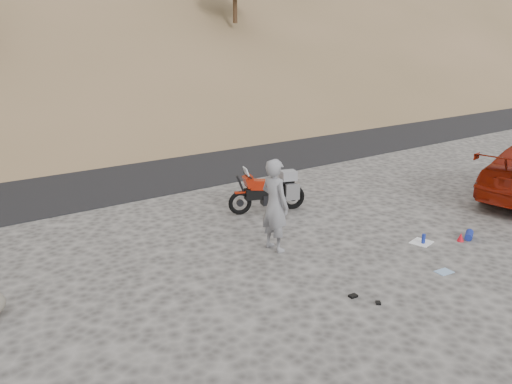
% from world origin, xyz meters
% --- Properties ---
extents(ground, '(140.00, 140.00, 0.00)m').
position_xyz_m(ground, '(0.00, 0.00, 0.00)').
color(ground, '#423F3D').
rests_on(ground, ground).
extents(road, '(120.00, 7.00, 0.05)m').
position_xyz_m(road, '(0.00, 9.00, 0.00)').
color(road, black).
rests_on(road, ground).
extents(motorcycle, '(2.00, 0.94, 1.22)m').
position_xyz_m(motorcycle, '(0.79, 2.72, 0.52)').
color(motorcycle, black).
rests_on(motorcycle, ground).
extents(man, '(0.52, 0.74, 1.94)m').
position_xyz_m(man, '(-0.65, 0.74, 0.00)').
color(man, gray).
rests_on(man, ground).
extents(gear_white_cloth, '(0.51, 0.48, 0.01)m').
position_xyz_m(gear_white_cloth, '(2.13, -0.86, 0.01)').
color(gear_white_cloth, white).
rests_on(gear_white_cloth, ground).
extents(gear_blue_mat, '(0.43, 0.32, 0.16)m').
position_xyz_m(gear_blue_mat, '(3.19, -1.33, 0.08)').
color(gear_blue_mat, navy).
rests_on(gear_blue_mat, ground).
extents(gear_bottle, '(0.10, 0.10, 0.22)m').
position_xyz_m(gear_bottle, '(2.12, -0.92, 0.11)').
color(gear_bottle, navy).
rests_on(gear_bottle, ground).
extents(gear_funnel, '(0.15, 0.15, 0.19)m').
position_xyz_m(gear_funnel, '(2.89, -1.31, 0.09)').
color(gear_funnel, red).
rests_on(gear_funnel, ground).
extents(gear_glove_a, '(0.15, 0.11, 0.04)m').
position_xyz_m(gear_glove_a, '(-0.83, -1.66, 0.02)').
color(gear_glove_a, black).
rests_on(gear_glove_a, ground).
extents(gear_glove_b, '(0.13, 0.13, 0.03)m').
position_xyz_m(gear_glove_b, '(-0.66, -2.07, 0.02)').
color(gear_glove_b, black).
rests_on(gear_glove_b, ground).
extents(gear_blue_cloth, '(0.34, 0.27, 0.01)m').
position_xyz_m(gear_blue_cloth, '(1.26, -2.01, 0.01)').
color(gear_blue_cloth, '#84A6CD').
rests_on(gear_blue_cloth, ground).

